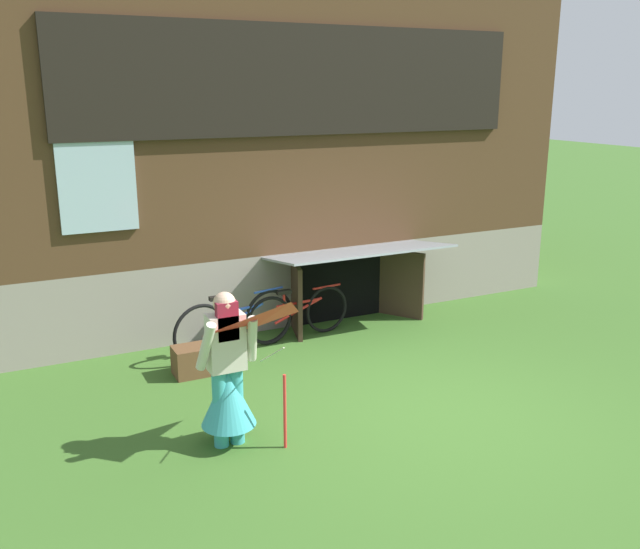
% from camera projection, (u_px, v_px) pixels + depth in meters
% --- Properties ---
extents(ground_plane, '(60.00, 60.00, 0.00)m').
position_uv_depth(ground_plane, '(425.00, 408.00, 7.34)').
color(ground_plane, '#386023').
extents(log_house, '(8.77, 5.54, 4.71)m').
position_uv_depth(log_house, '(247.00, 147.00, 11.23)').
color(log_house, gray).
rests_on(log_house, ground_plane).
extents(person, '(0.60, 0.52, 1.51)m').
position_uv_depth(person, '(228.00, 383.00, 6.43)').
color(person, teal).
rests_on(person, ground_plane).
extents(kite, '(0.90, 0.98, 1.37)m').
position_uv_depth(kite, '(291.00, 342.00, 6.01)').
color(kite, red).
rests_on(kite, ground_plane).
extents(bicycle_red, '(1.56, 0.21, 0.71)m').
position_uv_depth(bicycle_red, '(299.00, 314.00, 9.29)').
color(bicycle_red, black).
rests_on(bicycle_red, ground_plane).
extents(bicycle_blue, '(1.74, 0.40, 0.80)m').
position_uv_depth(bicycle_blue, '(236.00, 324.00, 8.78)').
color(bicycle_blue, black).
rests_on(bicycle_blue, ground_plane).
extents(wooden_crate, '(0.40, 0.34, 0.35)m').
position_uv_depth(wooden_crate, '(191.00, 361.00, 8.14)').
color(wooden_crate, brown).
rests_on(wooden_crate, ground_plane).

